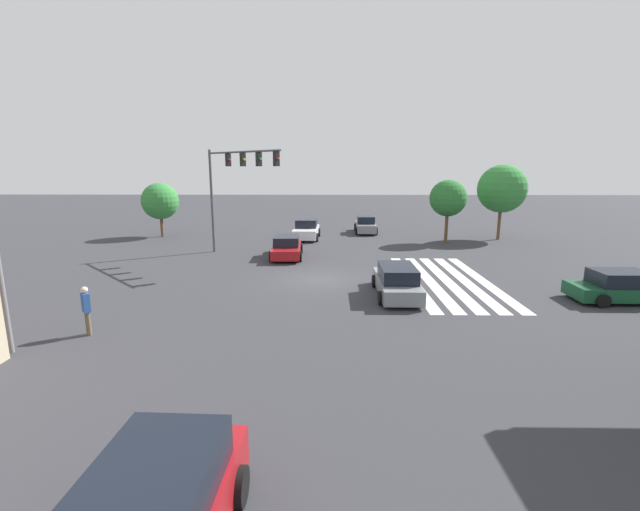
{
  "coord_description": "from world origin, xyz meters",
  "views": [
    {
      "loc": [
        -22.45,
        -0.32,
        6.02
      ],
      "look_at": [
        0.0,
        0.0,
        1.35
      ],
      "focal_mm": 24.0,
      "sensor_mm": 36.0,
      "label": 1
    }
  ],
  "objects_px": {
    "car_2": "(621,287)",
    "pedestrian": "(86,308)",
    "car_4": "(366,225)",
    "traffic_signal_mast": "(233,175)",
    "tree_corner_b": "(160,201)",
    "car_5": "(397,281)",
    "tree_corner_a": "(502,189)",
    "car_3": "(287,247)",
    "car_0": "(306,230)",
    "tree_corner_c": "(448,198)"
  },
  "relations": [
    {
      "from": "pedestrian",
      "to": "tree_corner_b",
      "type": "distance_m",
      "value": 23.14
    },
    {
      "from": "tree_corner_a",
      "to": "tree_corner_b",
      "type": "xyz_separation_m",
      "value": [
        1.06,
        28.9,
        -1.13
      ]
    },
    {
      "from": "car_2",
      "to": "pedestrian",
      "type": "height_order",
      "value": "pedestrian"
    },
    {
      "from": "tree_corner_b",
      "to": "tree_corner_a",
      "type": "bearing_deg",
      "value": -92.1
    },
    {
      "from": "traffic_signal_mast",
      "to": "car_5",
      "type": "relative_size",
      "value": 1.53
    },
    {
      "from": "car_2",
      "to": "tree_corner_b",
      "type": "height_order",
      "value": "tree_corner_b"
    },
    {
      "from": "tree_corner_a",
      "to": "car_5",
      "type": "bearing_deg",
      "value": 145.48
    },
    {
      "from": "car_2",
      "to": "pedestrian",
      "type": "bearing_deg",
      "value": -168.69
    },
    {
      "from": "car_5",
      "to": "tree_corner_b",
      "type": "xyz_separation_m",
      "value": [
        17.28,
        17.74,
        2.41
      ]
    },
    {
      "from": "traffic_signal_mast",
      "to": "tree_corner_b",
      "type": "height_order",
      "value": "traffic_signal_mast"
    },
    {
      "from": "tree_corner_a",
      "to": "car_0",
      "type": "bearing_deg",
      "value": 89.25
    },
    {
      "from": "traffic_signal_mast",
      "to": "pedestrian",
      "type": "distance_m",
      "value": 14.54
    },
    {
      "from": "car_0",
      "to": "car_4",
      "type": "xyz_separation_m",
      "value": [
        3.42,
        -5.36,
        -0.02
      ]
    },
    {
      "from": "traffic_signal_mast",
      "to": "car_0",
      "type": "height_order",
      "value": "traffic_signal_mast"
    },
    {
      "from": "car_2",
      "to": "tree_corner_a",
      "type": "height_order",
      "value": "tree_corner_a"
    },
    {
      "from": "car_3",
      "to": "tree_corner_a",
      "type": "relative_size",
      "value": 0.74
    },
    {
      "from": "tree_corner_b",
      "to": "tree_corner_c",
      "type": "distance_m",
      "value": 24.2
    },
    {
      "from": "tree_corner_b",
      "to": "traffic_signal_mast",
      "type": "bearing_deg",
      "value": -136.34
    },
    {
      "from": "car_0",
      "to": "pedestrian",
      "type": "bearing_deg",
      "value": -15.21
    },
    {
      "from": "traffic_signal_mast",
      "to": "tree_corner_c",
      "type": "xyz_separation_m",
      "value": [
        6.05,
        -15.72,
        -1.91
      ]
    },
    {
      "from": "car_0",
      "to": "car_2",
      "type": "height_order",
      "value": "car_0"
    },
    {
      "from": "car_4",
      "to": "tree_corner_b",
      "type": "bearing_deg",
      "value": 99.09
    },
    {
      "from": "tree_corner_a",
      "to": "tree_corner_b",
      "type": "relative_size",
      "value": 1.33
    },
    {
      "from": "traffic_signal_mast",
      "to": "car_3",
      "type": "distance_m",
      "value": 5.87
    },
    {
      "from": "car_2",
      "to": "car_4",
      "type": "bearing_deg",
      "value": 115.58
    },
    {
      "from": "car_0",
      "to": "car_5",
      "type": "distance_m",
      "value": 17.2
    },
    {
      "from": "car_4",
      "to": "pedestrian",
      "type": "xyz_separation_m",
      "value": [
        -24.89,
        12.32,
        0.31
      ]
    },
    {
      "from": "car_5",
      "to": "tree_corner_a",
      "type": "relative_size",
      "value": 0.75
    },
    {
      "from": "traffic_signal_mast",
      "to": "pedestrian",
      "type": "height_order",
      "value": "traffic_signal_mast"
    },
    {
      "from": "car_2",
      "to": "car_3",
      "type": "distance_m",
      "value": 18.68
    },
    {
      "from": "tree_corner_c",
      "to": "tree_corner_b",
      "type": "bearing_deg",
      "value": 83.66
    },
    {
      "from": "car_5",
      "to": "tree_corner_a",
      "type": "height_order",
      "value": "tree_corner_a"
    },
    {
      "from": "car_2",
      "to": "pedestrian",
      "type": "relative_size",
      "value": 2.43
    },
    {
      "from": "car_5",
      "to": "tree_corner_a",
      "type": "xyz_separation_m",
      "value": [
        16.23,
        -11.16,
        3.54
      ]
    },
    {
      "from": "tree_corner_a",
      "to": "tree_corner_b",
      "type": "bearing_deg",
      "value": 87.9
    },
    {
      "from": "car_2",
      "to": "car_4",
      "type": "height_order",
      "value": "car_4"
    },
    {
      "from": "car_0",
      "to": "car_3",
      "type": "distance_m",
      "value": 7.72
    },
    {
      "from": "car_3",
      "to": "pedestrian",
      "type": "height_order",
      "value": "pedestrian"
    },
    {
      "from": "car_4",
      "to": "pedestrian",
      "type": "distance_m",
      "value": 27.78
    },
    {
      "from": "traffic_signal_mast",
      "to": "car_4",
      "type": "relative_size",
      "value": 1.68
    },
    {
      "from": "tree_corner_a",
      "to": "car_4",
      "type": "bearing_deg",
      "value": 71.51
    },
    {
      "from": "tree_corner_a",
      "to": "pedestrian",
      "type": "bearing_deg",
      "value": 132.53
    },
    {
      "from": "traffic_signal_mast",
      "to": "tree_corner_b",
      "type": "distance_m",
      "value": 12.3
    },
    {
      "from": "traffic_signal_mast",
      "to": "car_2",
      "type": "relative_size",
      "value": 1.63
    },
    {
      "from": "car_4",
      "to": "car_0",
      "type": "bearing_deg",
      "value": 123.54
    },
    {
      "from": "car_2",
      "to": "tree_corner_c",
      "type": "distance_m",
      "value": 16.05
    },
    {
      "from": "car_2",
      "to": "tree_corner_b",
      "type": "bearing_deg",
      "value": 147.3
    },
    {
      "from": "pedestrian",
      "to": "tree_corner_c",
      "type": "xyz_separation_m",
      "value": [
        19.65,
        -18.33,
        2.53
      ]
    },
    {
      "from": "car_3",
      "to": "pedestrian",
      "type": "distance_m",
      "value": 15.06
    },
    {
      "from": "car_2",
      "to": "car_4",
      "type": "xyz_separation_m",
      "value": [
        20.58,
        9.74,
        0.05
      ]
    }
  ]
}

